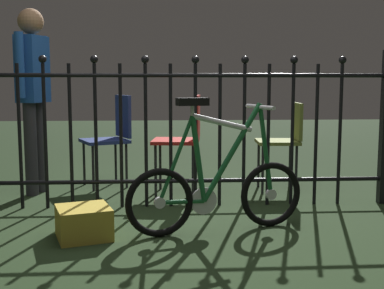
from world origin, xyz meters
name	(u,v)px	position (x,y,z in m)	size (l,w,h in m)	color
ground_plane	(172,228)	(0.00, 0.00, 0.00)	(20.00, 20.00, 0.00)	#1E2F18
iron_fence	(159,128)	(-0.09, 0.61, 0.63)	(3.57, 0.07, 1.25)	black
bicycle	(217,187)	(0.30, -0.10, 0.30)	(1.21, 0.45, 0.89)	black
chair_olive	(285,136)	(1.06, 1.14, 0.50)	(0.40, 0.40, 0.81)	black
chair_red	(185,134)	(0.14, 1.06, 0.54)	(0.45, 0.45, 0.88)	black
chair_navy	(113,132)	(-0.53, 1.45, 0.52)	(0.52, 0.52, 0.87)	black
person_visitor	(33,85)	(-1.19, 1.16, 0.97)	(0.26, 0.46, 1.62)	#2D2D33
display_crate	(84,222)	(-0.56, -0.19, 0.10)	(0.32, 0.32, 0.20)	#B29933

